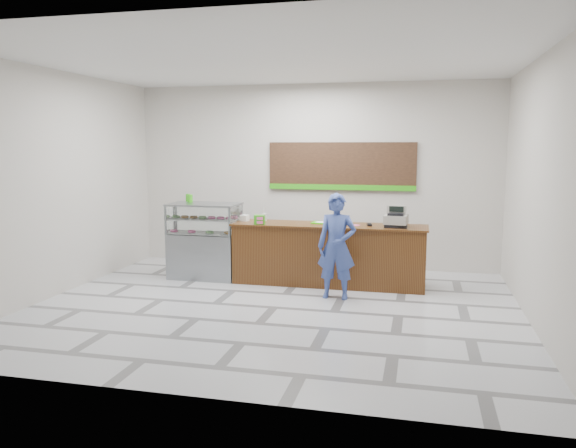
% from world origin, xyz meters
% --- Properties ---
extents(floor, '(7.00, 7.00, 0.00)m').
position_xyz_m(floor, '(0.00, 0.00, 0.00)').
color(floor, silver).
rests_on(floor, ground).
extents(back_wall, '(7.00, 0.00, 7.00)m').
position_xyz_m(back_wall, '(0.00, 3.00, 1.75)').
color(back_wall, beige).
rests_on(back_wall, floor).
extents(ceiling, '(7.00, 7.00, 0.00)m').
position_xyz_m(ceiling, '(0.00, 0.00, 3.50)').
color(ceiling, silver).
rests_on(ceiling, back_wall).
extents(sales_counter, '(3.26, 0.76, 1.03)m').
position_xyz_m(sales_counter, '(0.55, 1.55, 0.52)').
color(sales_counter, '#563315').
rests_on(sales_counter, floor).
extents(display_case, '(1.22, 0.72, 1.33)m').
position_xyz_m(display_case, '(-1.67, 1.55, 0.68)').
color(display_case, gray).
rests_on(display_case, floor).
extents(menu_board, '(2.80, 0.06, 0.90)m').
position_xyz_m(menu_board, '(0.55, 2.96, 1.93)').
color(menu_board, black).
rests_on(menu_board, back_wall).
extents(cash_register, '(0.39, 0.41, 0.34)m').
position_xyz_m(cash_register, '(1.66, 1.50, 1.16)').
color(cash_register, black).
rests_on(cash_register, sales_counter).
extents(card_terminal, '(0.10, 0.16, 0.04)m').
position_xyz_m(card_terminal, '(1.23, 1.53, 1.05)').
color(card_terminal, black).
rests_on(card_terminal, sales_counter).
extents(serving_tray, '(0.36, 0.28, 0.02)m').
position_xyz_m(serving_tray, '(0.42, 1.66, 1.04)').
color(serving_tray, '#2DD200').
rests_on(serving_tray, sales_counter).
extents(napkin_box, '(0.15, 0.15, 0.11)m').
position_xyz_m(napkin_box, '(-0.95, 1.62, 1.08)').
color(napkin_box, white).
rests_on(napkin_box, sales_counter).
extents(straw_cup, '(0.09, 0.09, 0.13)m').
position_xyz_m(straw_cup, '(-0.61, 1.69, 1.09)').
color(straw_cup, silver).
rests_on(straw_cup, sales_counter).
extents(promo_box, '(0.19, 0.14, 0.16)m').
position_xyz_m(promo_box, '(-0.58, 1.28, 1.11)').
color(promo_box, '#2EA513').
rests_on(promo_box, sales_counter).
extents(donut_decal, '(0.14, 0.14, 0.00)m').
position_xyz_m(donut_decal, '(1.00, 1.54, 1.03)').
color(donut_decal, '#F15699').
rests_on(donut_decal, sales_counter).
extents(green_cup_left, '(0.09, 0.09, 0.14)m').
position_xyz_m(green_cup_left, '(-2.09, 1.82, 1.40)').
color(green_cup_left, '#2EA513').
rests_on(green_cup_left, display_case).
extents(green_cup_right, '(0.09, 0.09, 0.14)m').
position_xyz_m(green_cup_right, '(-1.98, 1.67, 1.40)').
color(green_cup_right, '#2EA513').
rests_on(green_cup_right, display_case).
extents(customer, '(0.60, 0.39, 1.62)m').
position_xyz_m(customer, '(0.81, 0.74, 0.81)').
color(customer, '#364A92').
rests_on(customer, floor).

